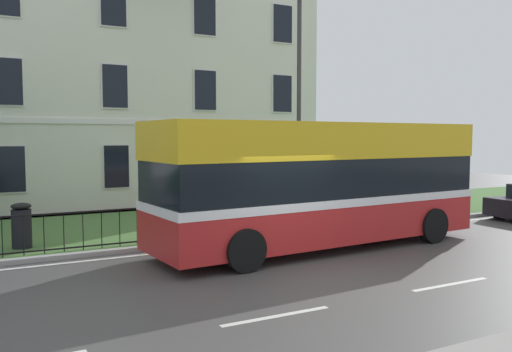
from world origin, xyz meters
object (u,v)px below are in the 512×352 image
Objects in this scene: georgian_townhouse at (127,77)px; litter_bin at (22,225)px; single_decker_bus at (321,183)px; street_lamp_post at (299,91)px.

georgian_townhouse is 13.52m from litter_bin.
single_decker_bus is (1.41, -14.17, -4.07)m from georgian_townhouse.
street_lamp_post is 9.05m from litter_bin.
georgian_townhouse is 1.99× the size of street_lamp_post.
georgian_townhouse reaches higher than litter_bin.
single_decker_bus is 8.15× the size of litter_bin.
single_decker_bus is 7.71m from litter_bin.
litter_bin is (-5.63, -11.19, -5.09)m from georgian_townhouse.
street_lamp_post is at bearing 63.69° from single_decker_bus.
single_decker_bus is at bearing -84.33° from georgian_townhouse.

